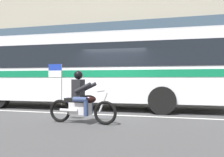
{
  "coord_description": "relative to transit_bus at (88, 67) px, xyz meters",
  "views": [
    {
      "loc": [
        2.33,
        -8.89,
        1.32
      ],
      "look_at": [
        0.11,
        -0.64,
        1.33
      ],
      "focal_mm": 37.76,
      "sensor_mm": 36.0,
      "label": 1
    }
  ],
  "objects": [
    {
      "name": "office_building_facade",
      "position": [
        1.54,
        6.2,
        4.73
      ],
      "size": [
        28.0,
        0.89,
        13.21
      ],
      "color": "gray",
      "rests_on": "ground_plane"
    },
    {
      "name": "transit_bus",
      "position": [
        0.0,
        0.0,
        0.0
      ],
      "size": [
        12.41,
        2.9,
        3.22
      ],
      "color": "silver",
      "rests_on": "ground_plane"
    },
    {
      "name": "fire_hydrant",
      "position": [
        -1.73,
        3.01,
        -1.37
      ],
      "size": [
        0.22,
        0.3,
        0.75
      ],
      "color": "red",
      "rests_on": "sidewalk_curb"
    },
    {
      "name": "ground_plane",
      "position": [
        1.54,
        -1.19,
        -1.88
      ],
      "size": [
        60.0,
        60.0,
        0.0
      ],
      "primitive_type": "plane",
      "color": "#3D3D3F"
    },
    {
      "name": "lane_center_stripe",
      "position": [
        1.54,
        -1.79,
        -1.88
      ],
      "size": [
        26.6,
        0.14,
        0.01
      ],
      "primitive_type": "cube",
      "color": "silver",
      "rests_on": "ground_plane"
    },
    {
      "name": "sidewalk_curb",
      "position": [
        1.54,
        3.91,
        -1.81
      ],
      "size": [
        28.0,
        3.8,
        0.15
      ],
      "primitive_type": "cube",
      "color": "#A39E93",
      "rests_on": "ground_plane"
    },
    {
      "name": "motorcycle_with_rider",
      "position": [
        1.17,
        -3.59,
        -1.22
      ],
      "size": [
        2.2,
        0.64,
        1.78
      ],
      "color": "black",
      "rests_on": "ground_plane"
    }
  ]
}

